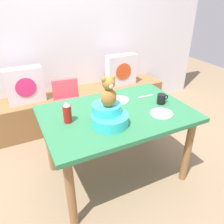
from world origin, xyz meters
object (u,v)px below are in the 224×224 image
(infant_seat_teal, at_px, (109,116))
(highchair, at_px, (68,104))
(book_stack, at_px, (66,91))
(dinner_plate_far, at_px, (162,113))
(ketchup_bottle, at_px, (67,113))
(dinner_plate_near, at_px, (119,100))
(pillow_floral_left, at_px, (25,86))
(pillow_floral_right, at_px, (121,70))
(coffee_mug, at_px, (161,99))
(dining_table, at_px, (117,122))
(teddy_bear, at_px, (109,92))

(infant_seat_teal, bearing_deg, highchair, 95.99)
(book_stack, relative_size, dinner_plate_far, 1.00)
(ketchup_bottle, bearing_deg, dinner_plate_near, 16.55)
(pillow_floral_left, height_order, pillow_floral_right, same)
(pillow_floral_left, distance_m, infant_seat_teal, 1.42)
(coffee_mug, distance_m, dinner_plate_near, 0.41)
(dining_table, bearing_deg, dinner_plate_far, -31.85)
(infant_seat_teal, bearing_deg, coffee_mug, 9.90)
(ketchup_bottle, relative_size, coffee_mug, 1.54)
(pillow_floral_left, distance_m, teddy_bear, 1.45)
(teddy_bear, height_order, ketchup_bottle, teddy_bear)
(coffee_mug, height_order, dinner_plate_far, coffee_mug)
(dining_table, xyz_separation_m, teddy_bear, (-0.15, -0.14, 0.38))
(infant_seat_teal, distance_m, ketchup_bottle, 0.34)
(book_stack, height_order, highchair, highchair)
(pillow_floral_left, relative_size, dining_table, 0.33)
(pillow_floral_left, distance_m, dinner_plate_far, 1.70)
(pillow_floral_right, bearing_deg, teddy_bear, -122.11)
(pillow_floral_right, xyz_separation_m, book_stack, (-0.83, 0.02, -0.18))
(coffee_mug, relative_size, dinner_plate_near, 0.60)
(pillow_floral_right, distance_m, ketchup_bottle, 1.62)
(pillow_floral_left, distance_m, dinner_plate_near, 1.25)
(dinner_plate_far, bearing_deg, dinner_plate_near, 117.42)
(highchair, xyz_separation_m, dinner_plate_near, (0.37, -0.57, 0.22))
(dining_table, xyz_separation_m, infant_seat_teal, (-0.15, -0.14, 0.17))
(dining_table, xyz_separation_m, dinner_plate_near, (0.13, 0.20, 0.11))
(pillow_floral_left, xyz_separation_m, ketchup_bottle, (0.20, -1.15, 0.15))
(ketchup_bottle, xyz_separation_m, dinner_plate_near, (0.57, 0.17, -0.08))
(book_stack, xyz_separation_m, teddy_bear, (-0.00, -1.35, 0.52))
(pillow_floral_left, distance_m, coffee_mug, 1.65)
(book_stack, xyz_separation_m, highchair, (-0.10, -0.44, 0.02))
(pillow_floral_left, height_order, ketchup_bottle, ketchup_bottle)
(pillow_floral_left, bearing_deg, highchair, -46.02)
(dining_table, xyz_separation_m, coffee_mug, (0.46, -0.04, 0.15))
(pillow_floral_right, height_order, teddy_bear, teddy_bear)
(highchair, distance_m, teddy_bear, 1.04)
(teddy_bear, xyz_separation_m, ketchup_bottle, (-0.29, 0.17, -0.19))
(teddy_bear, xyz_separation_m, coffee_mug, (0.61, 0.11, -0.23))
(dining_table, bearing_deg, ketchup_bottle, 176.37)
(infant_seat_teal, bearing_deg, dinner_plate_far, -7.83)
(pillow_floral_right, bearing_deg, book_stack, 178.55)
(infant_seat_teal, height_order, dinner_plate_far, infant_seat_teal)
(dining_table, height_order, dinner_plate_far, dinner_plate_far)
(book_stack, distance_m, teddy_bear, 1.44)
(pillow_floral_right, bearing_deg, ketchup_bottle, -134.28)
(pillow_floral_right, xyz_separation_m, teddy_bear, (-0.83, -1.32, 0.34))
(pillow_floral_left, distance_m, pillow_floral_right, 1.33)
(dinner_plate_near, relative_size, dinner_plate_far, 1.00)
(book_stack, bearing_deg, pillow_floral_right, -1.45)
(dinner_plate_far, bearing_deg, coffee_mug, 53.98)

